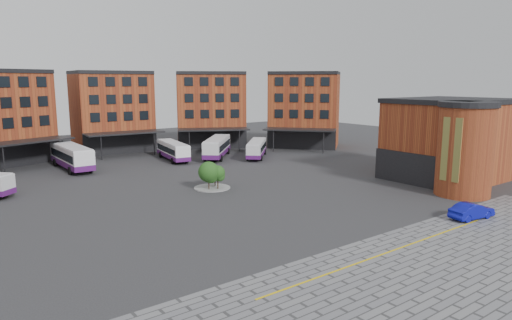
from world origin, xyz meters
TOP-DOWN VIEW (x-y plane):
  - ground at (0.00, 0.00)m, footprint 160.00×160.00m
  - paving_zone at (2.00, -22.00)m, footprint 50.00×22.00m
  - yellow_line at (2.00, -14.00)m, footprint 26.00×0.15m
  - main_building at (-4.77, 38.25)m, footprint 94.14×42.48m
  - east_building at (28.70, -3.06)m, footprint 17.40×15.40m
  - tree_island at (1.78, 11.54)m, footprint 4.40×4.40m
  - bus_c at (-8.11, 34.64)m, footprint 3.22×12.55m
  - bus_d at (7.37, 32.85)m, footprint 4.16×10.85m
  - bus_e at (14.50, 30.67)m, footprint 10.02×10.61m
  - bus_f at (19.87, 26.67)m, footprint 8.69×9.00m
  - blue_car at (15.05, -13.36)m, footprint 4.89×2.37m

SIDE VIEW (x-z plane):
  - ground at x=0.00m, z-range 0.00..0.00m
  - paving_zone at x=2.00m, z-range 0.00..0.02m
  - yellow_line at x=2.00m, z-range 0.02..0.04m
  - blue_car at x=15.05m, z-range 0.00..1.55m
  - bus_f at x=19.87m, z-range 0.12..2.98m
  - bus_d at x=7.37m, z-range 0.12..3.11m
  - bus_e at x=14.50m, z-range 0.14..3.48m
  - tree_island at x=1.78m, z-range 0.11..3.56m
  - bus_c at x=-8.11m, z-range 0.15..3.68m
  - east_building at x=28.70m, z-range -0.01..10.59m
  - main_building at x=-4.77m, z-range -0.07..14.53m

